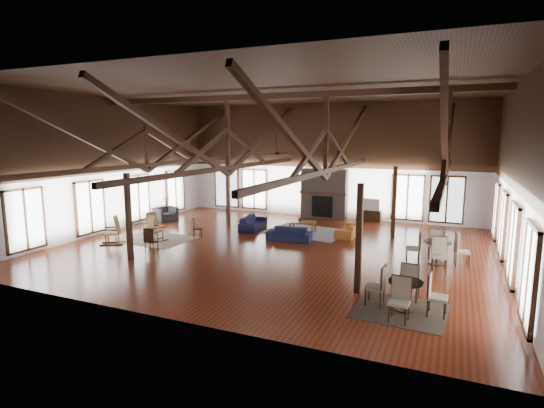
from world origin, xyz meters
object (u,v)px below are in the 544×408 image
at_px(sofa_orange, 349,229).
at_px(cafe_table_near, 405,290).
at_px(cafe_table_far, 437,248).
at_px(armchair, 165,214).
at_px(coffee_table, 303,223).
at_px(tv_console, 369,216).
at_px(sofa_navy_front, 289,234).
at_px(sofa_navy_left, 253,223).

bearing_deg(sofa_orange, cafe_table_near, 25.57).
bearing_deg(cafe_table_far, cafe_table_near, -97.09).
relative_size(armchair, cafe_table_near, 0.53).
xyz_separation_m(coffee_table, tv_console, (2.30, 3.73, -0.13)).
bearing_deg(cafe_table_far, coffee_table, 154.35).
xyz_separation_m(sofa_navy_front, armchair, (-7.32, 1.35, 0.08)).
bearing_deg(sofa_navy_left, cafe_table_far, -115.32).
bearing_deg(cafe_table_near, armchair, 151.36).
bearing_deg(coffee_table, tv_console, 38.26).
bearing_deg(sofa_navy_front, armchair, 163.29).
bearing_deg(cafe_table_far, tv_console, 118.24).
bearing_deg(sofa_navy_front, coffee_table, 84.38).
bearing_deg(tv_console, sofa_navy_left, -138.70).
relative_size(sofa_navy_front, cafe_table_far, 0.88).
xyz_separation_m(sofa_navy_left, tv_console, (4.63, 4.06, -0.02)).
xyz_separation_m(armchair, cafe_table_near, (12.54, -6.85, 0.17)).
relative_size(sofa_navy_front, tv_console, 1.62).
bearing_deg(cafe_table_near, sofa_navy_left, 137.64).
bearing_deg(cafe_table_far, sofa_orange, 141.87).
height_order(sofa_navy_front, sofa_orange, sofa_orange).
bearing_deg(coffee_table, cafe_table_far, -45.77).
bearing_deg(tv_console, cafe_table_far, -61.76).
height_order(sofa_navy_front, armchair, armchair).
bearing_deg(sofa_navy_front, cafe_table_near, -52.71).
distance_m(sofa_orange, cafe_table_near, 8.01).
xyz_separation_m(sofa_navy_front, sofa_orange, (2.07, 1.87, 0.01)).
height_order(sofa_orange, tv_console, tv_console).
bearing_deg(coffee_table, sofa_orange, -16.67).
relative_size(sofa_navy_front, cafe_table_near, 0.92).
bearing_deg(cafe_table_near, cafe_table_far, 82.91).
relative_size(sofa_navy_front, sofa_orange, 0.96).
relative_size(sofa_orange, armchair, 1.81).
distance_m(sofa_orange, cafe_table_far, 4.72).
bearing_deg(coffee_table, armchair, 162.95).
bearing_deg(cafe_table_near, sofa_orange, 113.16).
height_order(armchair, cafe_table_near, cafe_table_near).
relative_size(armchair, cafe_table_far, 0.51).
relative_size(sofa_navy_front, coffee_table, 1.34).
bearing_deg(sofa_navy_front, cafe_table_far, -16.45).
height_order(sofa_navy_front, cafe_table_far, cafe_table_far).
xyz_separation_m(sofa_navy_left, armchair, (-4.97, -0.06, 0.05)).
bearing_deg(sofa_orange, tv_console, 179.11).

